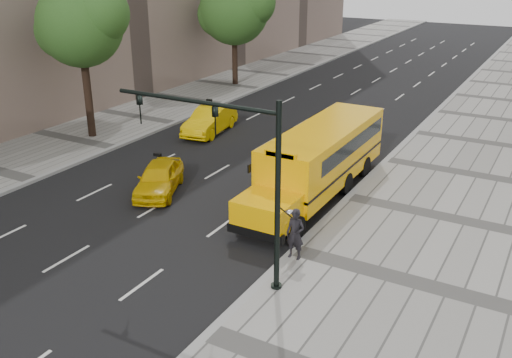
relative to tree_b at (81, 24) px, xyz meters
The scene contains 12 objects.
ground 12.38m from the tree_b, ahead, with size 140.00×140.00×0.00m, color black.
sidewalk_museum 23.37m from the tree_b, ahead, with size 12.00×140.00×0.15m, color gray.
sidewalk_far 6.66m from the tree_b, 120.19° to the right, with size 6.00×140.00×0.15m, color gray.
curb_museum 17.70m from the tree_b, ahead, with size 0.30×140.00×0.15m, color gray.
curb_far 7.05m from the tree_b, 22.82° to the right, with size 0.30×140.00×0.15m, color gray.
tree_b is the anchor object (origin of this frame).
tree_c 16.28m from the tree_b, 89.95° to the left, with size 6.16×5.48×8.77m.
school_bus 15.70m from the tree_b, ahead, with size 2.96×11.56×3.19m.
taxi_near 11.31m from the tree_b, 27.89° to the right, with size 1.68×4.17×1.42m, color #E1B203.
taxi_far 9.06m from the tree_b, 38.40° to the left, with size 1.66×4.77×1.57m, color #E1B203.
pedestrian 18.97m from the tree_b, 23.09° to the right, with size 0.69×0.45×1.88m, color black.
traffic_signal 18.26m from the tree_b, 30.39° to the right, with size 6.18×0.36×6.40m.
Camera 1 is at (13.88, -22.37, 10.41)m, focal length 40.00 mm.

